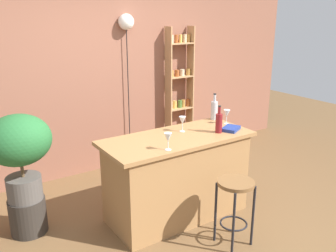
{
  "coord_description": "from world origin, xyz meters",
  "views": [
    {
      "loc": [
        -2.04,
        -2.6,
        2.13
      ],
      "look_at": [
        0.05,
        0.55,
        0.94
      ],
      "focal_mm": 39.35,
      "sensor_mm": 36.0,
      "label": 1
    }
  ],
  "objects_px": {
    "bar_stool": "(235,197)",
    "cookbook": "(231,129)",
    "pendant_globe_light": "(126,24)",
    "potted_plant": "(19,147)",
    "wine_glass_left": "(182,121)",
    "wine_glass_right": "(227,114)",
    "wine_glass_center": "(168,138)",
    "plant_stool": "(28,215)",
    "spice_shelf": "(179,91)",
    "bottle_olive_oil": "(219,123)",
    "bottle_spirits_clear": "(214,110)"
  },
  "relations": [
    {
      "from": "bar_stool",
      "to": "wine_glass_center",
      "type": "relative_size",
      "value": 3.94
    },
    {
      "from": "plant_stool",
      "to": "potted_plant",
      "type": "xyz_separation_m",
      "value": [
        0.0,
        -0.0,
        0.73
      ]
    },
    {
      "from": "cookbook",
      "to": "bottle_olive_oil",
      "type": "bearing_deg",
      "value": 147.52
    },
    {
      "from": "potted_plant",
      "to": "wine_glass_center",
      "type": "distance_m",
      "value": 1.4
    },
    {
      "from": "spice_shelf",
      "to": "wine_glass_center",
      "type": "bearing_deg",
      "value": -127.91
    },
    {
      "from": "plant_stool",
      "to": "potted_plant",
      "type": "bearing_deg",
      "value": -26.57
    },
    {
      "from": "potted_plant",
      "to": "wine_glass_right",
      "type": "distance_m",
      "value": 2.2
    },
    {
      "from": "bar_stool",
      "to": "wine_glass_left",
      "type": "distance_m",
      "value": 0.98
    },
    {
      "from": "bottle_olive_oil",
      "to": "pendant_globe_light",
      "type": "relative_size",
      "value": 0.14
    },
    {
      "from": "bottle_olive_oil",
      "to": "wine_glass_center",
      "type": "height_order",
      "value": "bottle_olive_oil"
    },
    {
      "from": "pendant_globe_light",
      "to": "wine_glass_right",
      "type": "bearing_deg",
      "value": -72.55
    },
    {
      "from": "plant_stool",
      "to": "bottle_olive_oil",
      "type": "relative_size",
      "value": 1.25
    },
    {
      "from": "bar_stool",
      "to": "bottle_olive_oil",
      "type": "height_order",
      "value": "bottle_olive_oil"
    },
    {
      "from": "wine_glass_left",
      "to": "potted_plant",
      "type": "bearing_deg",
      "value": 164.08
    },
    {
      "from": "bar_stool",
      "to": "potted_plant",
      "type": "distance_m",
      "value": 2.07
    },
    {
      "from": "spice_shelf",
      "to": "bottle_spirits_clear",
      "type": "relative_size",
      "value": 6.14
    },
    {
      "from": "bottle_olive_oil",
      "to": "spice_shelf",
      "type": "bearing_deg",
      "value": 68.41
    },
    {
      "from": "bottle_olive_oil",
      "to": "bottle_spirits_clear",
      "type": "relative_size",
      "value": 0.93
    },
    {
      "from": "bar_stool",
      "to": "bottle_olive_oil",
      "type": "relative_size",
      "value": 2.22
    },
    {
      "from": "spice_shelf",
      "to": "wine_glass_center",
      "type": "height_order",
      "value": "spice_shelf"
    },
    {
      "from": "spice_shelf",
      "to": "wine_glass_right",
      "type": "bearing_deg",
      "value": -104.16
    },
    {
      "from": "plant_stool",
      "to": "wine_glass_center",
      "type": "distance_m",
      "value": 1.63
    },
    {
      "from": "plant_stool",
      "to": "cookbook",
      "type": "height_order",
      "value": "cookbook"
    },
    {
      "from": "potted_plant",
      "to": "wine_glass_center",
      "type": "height_order",
      "value": "potted_plant"
    },
    {
      "from": "wine_glass_left",
      "to": "spice_shelf",
      "type": "bearing_deg",
      "value": 55.81
    },
    {
      "from": "bottle_spirits_clear",
      "to": "spice_shelf",
      "type": "bearing_deg",
      "value": 73.42
    },
    {
      "from": "wine_glass_left",
      "to": "pendant_globe_light",
      "type": "height_order",
      "value": "pendant_globe_light"
    },
    {
      "from": "bar_stool",
      "to": "spice_shelf",
      "type": "relative_size",
      "value": 0.34
    },
    {
      "from": "bar_stool",
      "to": "bottle_spirits_clear",
      "type": "xyz_separation_m",
      "value": [
        0.56,
        0.98,
        0.54
      ]
    },
    {
      "from": "bottle_olive_oil",
      "to": "pendant_globe_light",
      "type": "distance_m",
      "value": 1.93
    },
    {
      "from": "cookbook",
      "to": "wine_glass_right",
      "type": "bearing_deg",
      "value": 32.31
    },
    {
      "from": "bar_stool",
      "to": "bottle_olive_oil",
      "type": "xyz_separation_m",
      "value": [
        0.28,
        0.58,
        0.53
      ]
    },
    {
      "from": "cookbook",
      "to": "potted_plant",
      "type": "bearing_deg",
      "value": 133.22
    },
    {
      "from": "plant_stool",
      "to": "spice_shelf",
      "type": "bearing_deg",
      "value": 20.6
    },
    {
      "from": "potted_plant",
      "to": "wine_glass_center",
      "type": "relative_size",
      "value": 5.23
    },
    {
      "from": "wine_glass_right",
      "to": "pendant_globe_light",
      "type": "xyz_separation_m",
      "value": [
        -0.47,
        1.48,
        0.94
      ]
    },
    {
      "from": "potted_plant",
      "to": "wine_glass_right",
      "type": "relative_size",
      "value": 5.23
    },
    {
      "from": "bar_stool",
      "to": "wine_glass_center",
      "type": "bearing_deg",
      "value": 134.54
    },
    {
      "from": "plant_stool",
      "to": "pendant_globe_light",
      "type": "relative_size",
      "value": 0.17
    },
    {
      "from": "bar_stool",
      "to": "wine_glass_center",
      "type": "xyz_separation_m",
      "value": [
        -0.44,
        0.45,
        0.54
      ]
    },
    {
      "from": "bar_stool",
      "to": "cookbook",
      "type": "height_order",
      "value": "cookbook"
    },
    {
      "from": "plant_stool",
      "to": "pendant_globe_light",
      "type": "distance_m",
      "value": 2.63
    },
    {
      "from": "bottle_olive_oil",
      "to": "plant_stool",
      "type": "bearing_deg",
      "value": 159.72
    },
    {
      "from": "pendant_globe_light",
      "to": "potted_plant",
      "type": "bearing_deg",
      "value": -149.44
    },
    {
      "from": "bar_stool",
      "to": "bottle_olive_oil",
      "type": "bearing_deg",
      "value": 64.25
    },
    {
      "from": "spice_shelf",
      "to": "cookbook",
      "type": "height_order",
      "value": "spice_shelf"
    },
    {
      "from": "cookbook",
      "to": "pendant_globe_light",
      "type": "bearing_deg",
      "value": 74.02
    },
    {
      "from": "wine_glass_right",
      "to": "spice_shelf",
      "type": "bearing_deg",
      "value": 75.84
    },
    {
      "from": "bottle_olive_oil",
      "to": "wine_glass_right",
      "type": "xyz_separation_m",
      "value": [
        0.28,
        0.19,
        0.01
      ]
    },
    {
      "from": "spice_shelf",
      "to": "pendant_globe_light",
      "type": "xyz_separation_m",
      "value": [
        -0.83,
        0.05,
        0.97
      ]
    }
  ]
}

